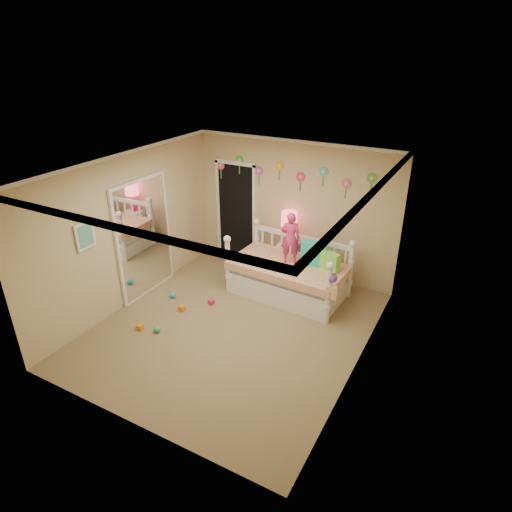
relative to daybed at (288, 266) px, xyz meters
The scene contains 18 objects.
floor 1.54m from the daybed, 102.94° to the right, with size 4.00×4.50×0.01m, color #7F684C.
ceiling 2.50m from the daybed, 102.94° to the right, with size 4.00×4.50×0.01m, color white.
back_wall 1.18m from the daybed, 110.58° to the left, with size 4.00×0.01×2.60m, color tan.
left_wall 2.81m from the daybed, 148.97° to the right, with size 0.01×4.50×2.60m, color tan.
right_wall 2.31m from the daybed, 39.74° to the right, with size 0.01×4.50×2.60m, color tan.
crown_molding 2.47m from the daybed, 102.94° to the right, with size 4.00×4.50×0.06m, color white, non-canonical shape.
daybed is the anchor object (origin of this frame).
pillow_turquoise 0.51m from the daybed, 19.81° to the left, with size 0.43×0.15×0.43m, color #24B5AD.
pillow_lime 0.76m from the daybed, ahead, with size 0.34×0.13×0.33m, color #7DE546.
child 0.53m from the daybed, 94.79° to the left, with size 0.34×0.22×0.93m, color #DA316E.
nightstand 0.78m from the daybed, 115.36° to the left, with size 0.39×0.30×0.65m, color white.
table_lamp 0.91m from the daybed, 115.36° to the left, with size 0.30×0.30×0.65m.
closet_doorway 1.84m from the daybed, 151.89° to the left, with size 0.90×0.04×2.07m, color black.
flower_decals 1.67m from the daybed, 116.00° to the left, with size 3.40×0.02×0.50m, color #B2668C, non-canonical shape.
mirror_closet 2.58m from the daybed, 154.34° to the right, with size 0.07×1.30×2.10m, color white.
wall_picture 3.39m from the daybed, 134.94° to the right, with size 0.05×0.34×0.42m, color white.
hanging_bag 1.12m from the daybed, 28.50° to the right, with size 0.20×0.16×0.36m, color beige, non-canonical shape.
toy_scatter 2.09m from the daybed, 131.35° to the right, with size 0.80×1.30×0.11m, color #996666, non-canonical shape.
Camera 1 is at (3.13, -4.97, 4.15)m, focal length 31.03 mm.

